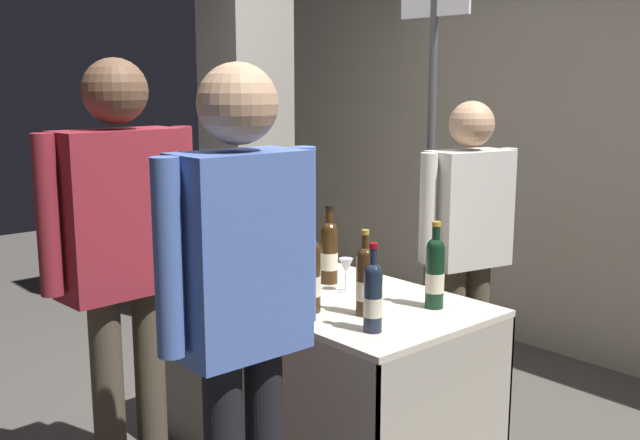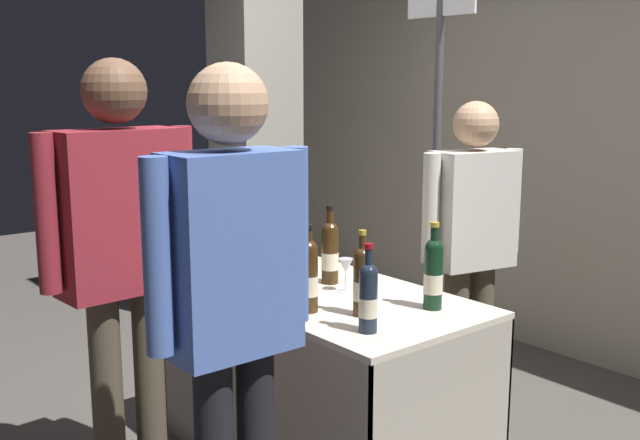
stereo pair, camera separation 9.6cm
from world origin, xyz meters
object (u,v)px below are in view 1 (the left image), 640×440
Objects in this scene: display_bottle_0 at (435,271)px; taster_foreground_right at (242,296)px; concrete_pillar at (245,60)px; wine_glass_near_vendor at (346,268)px; tasting_table at (320,346)px; vendor_presenter at (468,235)px; booth_signpost at (431,142)px; flower_vase at (225,251)px; featured_wine_bottle at (272,239)px.

taster_foreground_right is at bearing -87.84° from display_bottle_0.
concrete_pillar is 2.16m from wine_glass_near_vendor.
wine_glass_near_vendor reaches higher than tasting_table.
display_bottle_0 is 0.94m from taster_foreground_right.
vendor_presenter is 1.66m from taster_foreground_right.
booth_signpost reaches higher than vendor_presenter.
concrete_pillar is at bearing 153.40° from tasting_table.
booth_signpost reaches higher than display_bottle_0.
booth_signpost is at bearing 105.60° from tasting_table.
booth_signpost is at bearing -102.73° from vendor_presenter.
display_bottle_0 is 1.23m from booth_signpost.
booth_signpost is at bearing 81.95° from flower_vase.
tasting_table is 4.19× the size of display_bottle_0.
vendor_presenter is at bearing 54.29° from featured_wine_bottle.
booth_signpost is (0.14, 0.96, 0.42)m from featured_wine_bottle.
concrete_pillar is at bearing 148.76° from featured_wine_bottle.
display_bottle_0 is (0.91, 0.09, 0.01)m from featured_wine_bottle.
flower_vase is at bearing -159.92° from tasting_table.
tasting_table is at bearing 4.69° from vendor_presenter.
vendor_presenter is at bearing 60.29° from flower_vase.
flower_vase is (1.24, -1.02, -0.89)m from concrete_pillar.
taster_foreground_right is 0.78× the size of booth_signpost.
display_bottle_0 is 0.77m from vendor_presenter.
featured_wine_bottle is 0.92m from display_bottle_0.
featured_wine_bottle is 1.27m from taster_foreground_right.
featured_wine_bottle is (-0.43, 0.08, 0.39)m from tasting_table.
flower_vase is 1.15m from taster_foreground_right.
taster_foreground_right is (0.43, -0.83, 0.13)m from wine_glass_near_vendor.
concrete_pillar is 2.45m from display_bottle_0.
concrete_pillar is at bearing -172.60° from booth_signpost.
featured_wine_bottle is at bearing 83.36° from flower_vase.
vendor_presenter is at bearing 87.87° from wine_glass_near_vendor.
flower_vase reaches higher than tasting_table.
tasting_table is 3.70× the size of flower_vase.
display_bottle_0 is at bearing 19.72° from flower_vase.
taster_foreground_right reaches higher than flower_vase.
concrete_pillar is 2.52× the size of tasting_table.
display_bottle_0 is at bearing 2.59° from taster_foreground_right.
flower_vase is at bearing -156.90° from wine_glass_near_vendor.
vendor_presenter is (0.55, 0.76, 0.00)m from featured_wine_bottle.
featured_wine_bottle is at bearing 178.33° from wine_glass_near_vendor.
concrete_pillar is 1.72m from featured_wine_bottle.
vendor_presenter is (-0.36, 0.68, -0.00)m from display_bottle_0.
concrete_pillar is 1.50m from booth_signpost.
tasting_table is at bearing 20.08° from flower_vase.
flower_vase reaches higher than featured_wine_bottle.
flower_vase is (-0.03, -0.25, -0.02)m from featured_wine_bottle.
wine_glass_near_vendor is (0.09, 0.07, 0.35)m from tasting_table.
booth_signpost reaches higher than wine_glass_near_vendor.
concrete_pillar is at bearing 162.61° from display_bottle_0.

